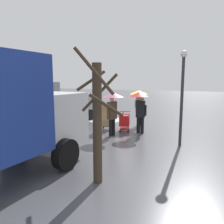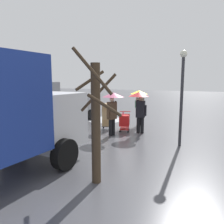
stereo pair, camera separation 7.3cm
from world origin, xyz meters
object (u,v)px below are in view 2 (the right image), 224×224
at_px(pedestrian_pink_side, 140,102).
at_px(pedestrian_white_side, 139,99).
at_px(bare_tree_near, 96,119).
at_px(hand_dolly_boxes, 107,115).
at_px(shopping_cart_vendor, 124,121).
at_px(street_lamp, 182,88).
at_px(cargo_van_parked_right, 60,105).
at_px(pedestrian_black_side, 113,103).

distance_m(pedestrian_pink_side, pedestrian_white_side, 1.91).
bearing_deg(bare_tree_near, hand_dolly_boxes, -62.91).
distance_m(shopping_cart_vendor, street_lamp, 3.84).
height_order(cargo_van_parked_right, pedestrian_black_side, cargo_van_parked_right).
bearing_deg(street_lamp, cargo_van_parked_right, -9.63).
bearing_deg(pedestrian_white_side, pedestrian_pink_side, 111.44).
distance_m(pedestrian_pink_side, street_lamp, 2.74).
xyz_separation_m(pedestrian_black_side, bare_tree_near, (-1.98, 4.61, 0.12)).
bearing_deg(shopping_cart_vendor, pedestrian_black_side, 82.12).
bearing_deg(bare_tree_near, pedestrian_black_side, -66.82).
height_order(cargo_van_parked_right, pedestrian_pink_side, cargo_van_parked_right).
distance_m(hand_dolly_boxes, bare_tree_near, 6.29).
xyz_separation_m(shopping_cart_vendor, pedestrian_white_side, (-0.14, -1.76, 1.00)).
bearing_deg(shopping_cart_vendor, hand_dolly_boxes, 7.69).
height_order(pedestrian_black_side, bare_tree_near, bare_tree_near).
height_order(pedestrian_black_side, pedestrian_white_side, same).
height_order(pedestrian_white_side, bare_tree_near, bare_tree_near).
height_order(pedestrian_pink_side, bare_tree_near, bare_tree_near).
bearing_deg(street_lamp, bare_tree_near, 73.45).
distance_m(hand_dolly_boxes, pedestrian_black_side, 1.48).
bearing_deg(shopping_cart_vendor, cargo_van_parked_right, 0.19).
relative_size(cargo_van_parked_right, pedestrian_pink_side, 2.49).
height_order(cargo_van_parked_right, shopping_cart_vendor, cargo_van_parked_right).
bearing_deg(pedestrian_black_side, bare_tree_near, 113.18).
bearing_deg(pedestrian_pink_side, cargo_van_parked_right, -0.00).
relative_size(shopping_cart_vendor, street_lamp, 0.27).
bearing_deg(pedestrian_black_side, cargo_van_parked_right, -13.74).
bearing_deg(pedestrian_black_side, hand_dolly_boxes, -47.21).
relative_size(shopping_cart_vendor, bare_tree_near, 0.30).
bearing_deg(pedestrian_pink_side, street_lamp, 150.72).
relative_size(hand_dolly_boxes, pedestrian_white_side, 0.66).
height_order(shopping_cart_vendor, street_lamp, street_lamp).
bearing_deg(pedestrian_white_side, pedestrian_black_side, 84.21).
xyz_separation_m(cargo_van_parked_right, bare_tree_near, (-6.27, 5.66, 0.52)).
height_order(cargo_van_parked_right, pedestrian_white_side, cargo_van_parked_right).
xyz_separation_m(hand_dolly_boxes, bare_tree_near, (-2.83, 5.54, 0.89)).
bearing_deg(pedestrian_white_side, shopping_cart_vendor, 85.48).
height_order(pedestrian_pink_side, street_lamp, street_lamp).
distance_m(hand_dolly_boxes, pedestrian_white_side, 2.35).
relative_size(cargo_van_parked_right, pedestrian_white_side, 2.49).
xyz_separation_m(pedestrian_black_side, street_lamp, (-3.28, 0.24, 0.79)).
bearing_deg(bare_tree_near, pedestrian_white_side, -77.21).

